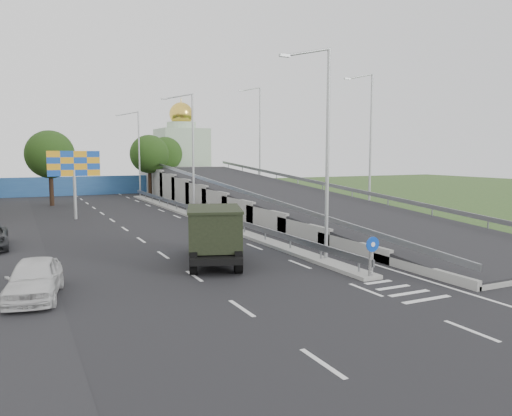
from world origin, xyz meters
TOP-DOWN VIEW (x-y plane):
  - ground at (0.00, 0.00)m, footprint 160.00×160.00m
  - road_surface at (-3.00, 20.00)m, footprint 26.00×90.00m
  - median at (0.00, 24.00)m, footprint 1.00×44.00m
  - overpass_ramp at (7.50, 24.00)m, footprint 10.00×50.00m
  - median_guardrail at (0.00, 24.00)m, footprint 0.09×44.00m
  - sign_bollard at (0.00, 2.17)m, footprint 0.64×0.23m
  - lamp_post_near at (0.11, 6.00)m, footprint 2.74×0.18m
  - lamp_post_mid at (0.11, 26.00)m, footprint 2.74×0.18m
  - lamp_post_far at (0.11, 46.00)m, footprint 2.74×0.18m
  - blue_wall at (-4.00, 52.00)m, footprint 30.00×0.50m
  - church at (10.00, 60.00)m, footprint 7.00×7.00m
  - billboard at (-9.00, 28.00)m, footprint 4.00×0.24m
  - tree_left_mid at (-10.00, 40.00)m, footprint 4.80×4.80m
  - tree_median_far at (2.00, 48.00)m, footprint 4.80×4.80m
  - tree_ramp_far at (6.00, 55.00)m, footprint 4.80×4.80m
  - dump_truck at (-4.66, 8.38)m, footprint 4.20×6.70m
  - parked_car_a at (-12.83, 5.47)m, footprint 2.49×4.63m

SIDE VIEW (x-z plane):
  - ground at x=0.00m, z-range 0.00..0.00m
  - road_surface at x=-3.00m, z-range -0.02..0.02m
  - median at x=0.00m, z-range 0.00..0.20m
  - parked_car_a at x=-12.83m, z-range 0.00..1.50m
  - median_guardrail at x=0.00m, z-range 0.39..1.10m
  - sign_bollard at x=0.00m, z-range 0.20..1.87m
  - blue_wall at x=-4.00m, z-range 0.00..2.40m
  - dump_truck at x=-4.66m, z-range 0.15..2.93m
  - overpass_ramp at x=7.50m, z-range 0.00..3.50m
  - billboard at x=-9.00m, z-range 1.44..6.94m
  - tree_left_mid at x=-10.00m, z-range 1.38..8.98m
  - tree_median_far at x=2.00m, z-range 1.38..8.98m
  - tree_ramp_far at x=6.00m, z-range 1.38..8.98m
  - church at x=10.00m, z-range -1.59..12.21m
  - lamp_post_near at x=0.11m, z-range 0.77..10.85m
  - lamp_post_mid at x=0.11m, z-range 0.77..10.85m
  - lamp_post_far at x=0.11m, z-range 0.77..10.85m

